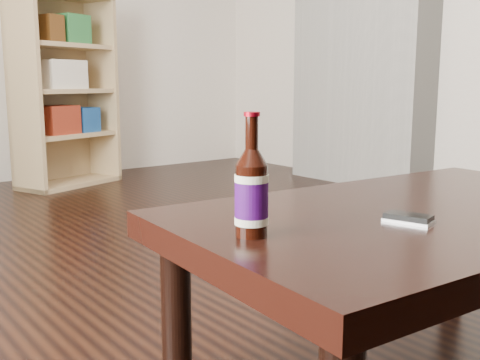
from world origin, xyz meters
TOP-DOWN VIEW (x-y plane):
  - floor at (0.00, 0.00)m, footprint 5.00×6.00m
  - chimney_breast at (2.35, 1.20)m, footprint 0.30×1.20m
  - bookshelf at (0.44, 2.55)m, footprint 0.87×0.61m
  - coffee_table at (0.04, -0.94)m, footprint 1.35×0.86m
  - beer_bottle at (-0.48, -0.88)m, footprint 0.07×0.07m
  - phone at (-0.13, -1.01)m, footprint 0.08×0.12m

SIDE VIEW (x-z plane):
  - floor at x=0.00m, z-range -0.01..0.00m
  - coffee_table at x=0.04m, z-range 0.18..0.67m
  - phone at x=-0.13m, z-range 0.49..0.50m
  - beer_bottle at x=-0.48m, z-range 0.45..0.70m
  - bookshelf at x=0.44m, z-range 0.03..1.50m
  - chimney_breast at x=2.35m, z-range 0.00..2.70m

